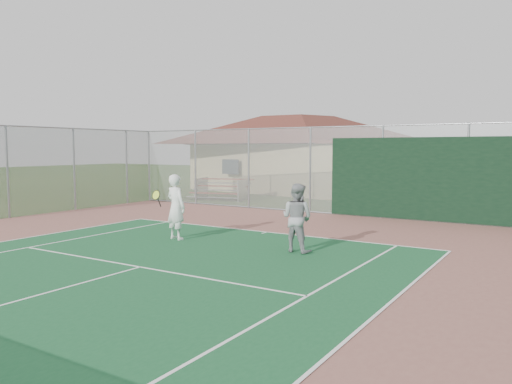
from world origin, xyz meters
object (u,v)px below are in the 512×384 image
Objects in this scene: clubhouse at (298,146)px; bleachers at (221,188)px; player_white_front at (176,207)px; player_grey_back at (297,218)px.

clubhouse reaches higher than bleachers.
bleachers is 1.71× the size of player_white_front.
clubhouse is 7.54× the size of player_white_front.
clubhouse is 4.40× the size of bleachers.
bleachers is at bearing -41.12° from player_grey_back.
clubhouse is 8.14× the size of player_grey_back.
clubhouse is at bearing 68.51° from bleachers.
player_white_front is 3.79m from player_grey_back.
bleachers is 11.72m from player_white_front.
clubhouse is at bearing -57.90° from player_grey_back.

